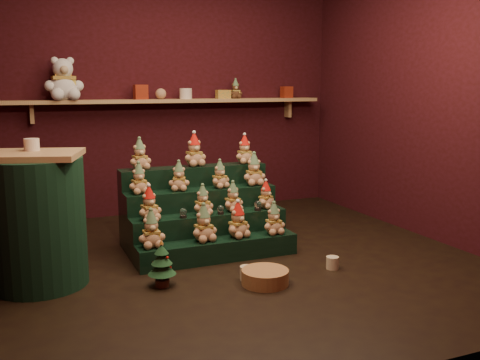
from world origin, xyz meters
name	(u,v)px	position (x,y,z in m)	size (l,w,h in m)	color
ground	(236,260)	(0.00, 0.00, 0.00)	(4.00, 4.00, 0.00)	black
back_wall	(169,92)	(0.00, 2.05, 1.40)	(4.00, 0.10, 2.80)	black
front_wall	(405,101)	(0.00, -2.05, 1.40)	(4.00, 0.10, 2.80)	black
right_wall	(434,93)	(2.05, 0.00, 1.40)	(0.10, 4.00, 2.80)	black
back_shelf	(173,101)	(0.00, 1.87, 1.29)	(3.60, 0.26, 0.24)	tan
riser_tier_front	(218,250)	(-0.14, 0.06, 0.09)	(1.40, 0.22, 0.18)	black
riser_tier_midfront	(210,233)	(-0.14, 0.28, 0.18)	(1.40, 0.22, 0.36)	black
riser_tier_midback	(202,218)	(-0.14, 0.50, 0.27)	(1.40, 0.22, 0.54)	black
riser_tier_back	(194,203)	(-0.14, 0.72, 0.36)	(1.40, 0.22, 0.72)	black
teddy_0	(151,229)	(-0.71, 0.07, 0.33)	(0.22, 0.20, 0.31)	tan
teddy_1	(204,223)	(-0.26, 0.08, 0.34)	(0.22, 0.20, 0.31)	tan
teddy_2	(238,220)	(0.05, 0.07, 0.33)	(0.22, 0.20, 0.30)	tan
teddy_3	(274,218)	(0.38, 0.05, 0.32)	(0.20, 0.18, 0.28)	tan
teddy_4	(149,203)	(-0.68, 0.26, 0.50)	(0.20, 0.18, 0.28)	tan
teddy_5	(203,200)	(-0.20, 0.27, 0.49)	(0.19, 0.17, 0.26)	tan
teddy_6	(233,197)	(0.09, 0.28, 0.49)	(0.19, 0.17, 0.26)	tan
teddy_7	(266,195)	(0.41, 0.28, 0.48)	(0.18, 0.16, 0.25)	tan
teddy_8	(139,178)	(-0.70, 0.51, 0.67)	(0.19, 0.17, 0.27)	tan
teddy_9	(179,176)	(-0.34, 0.52, 0.67)	(0.19, 0.17, 0.26)	tan
teddy_10	(220,174)	(0.04, 0.49, 0.67)	(0.18, 0.16, 0.25)	tan
teddy_11	(254,169)	(0.39, 0.51, 0.69)	(0.22, 0.19, 0.30)	tan
teddy_12	(140,154)	(-0.64, 0.73, 0.86)	(0.20, 0.18, 0.28)	tan
teddy_13	(194,150)	(-0.12, 0.74, 0.87)	(0.22, 0.20, 0.30)	tan
teddy_14	(245,150)	(0.38, 0.71, 0.86)	(0.19, 0.18, 0.27)	tan
snow_globe_a	(183,213)	(-0.40, 0.22, 0.40)	(0.06, 0.06, 0.08)	black
snow_globe_b	(221,210)	(-0.06, 0.22, 0.40)	(0.06, 0.06, 0.08)	black
snow_globe_c	(258,206)	(0.30, 0.22, 0.41)	(0.07, 0.07, 0.09)	black
side_table	(37,220)	(-1.56, 0.05, 0.49)	(0.78, 0.71, 1.00)	tan
table_ornament	(32,145)	(-1.56, 0.15, 1.04)	(0.11, 0.11, 0.09)	beige
mini_christmas_tree	(162,264)	(-0.73, -0.34, 0.17)	(0.21, 0.21, 0.36)	#412517
mug_left	(247,273)	(-0.10, -0.47, 0.05)	(0.11, 0.11, 0.11)	beige
mug_right	(332,263)	(0.64, -0.51, 0.05)	(0.10, 0.10, 0.10)	beige
wicker_basket	(265,277)	(-0.01, -0.60, 0.06)	(0.36, 0.36, 0.11)	#A16E41
white_bear	(63,73)	(-1.18, 1.84, 1.60)	(0.39, 0.36, 0.55)	white
brown_bear	(236,89)	(0.75, 1.84, 1.43)	(0.16, 0.14, 0.22)	#4C2819
gift_tin_red_a	(141,92)	(-0.37, 1.85, 1.40)	(0.14, 0.14, 0.16)	maroon
gift_tin_cream	(186,94)	(0.14, 1.85, 1.38)	(0.14, 0.14, 0.12)	beige
gift_tin_red_b	(287,92)	(1.43, 1.85, 1.39)	(0.12, 0.12, 0.14)	maroon
shelf_plush_ball	(161,94)	(-0.15, 1.85, 1.38)	(0.12, 0.12, 0.12)	tan
scarf_gift_box	(223,94)	(0.60, 1.85, 1.37)	(0.16, 0.10, 0.10)	orange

